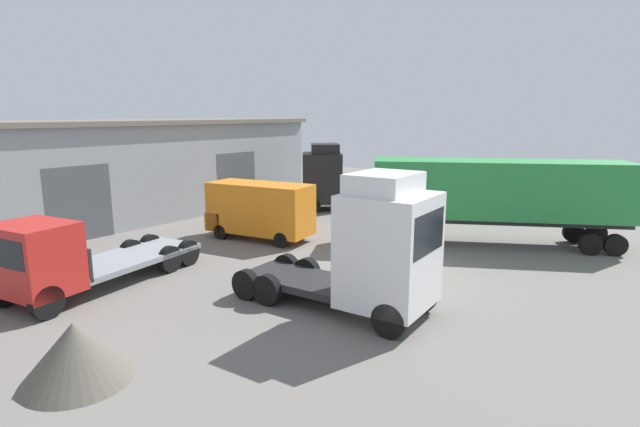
{
  "coord_description": "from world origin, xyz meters",
  "views": [
    {
      "loc": [
        -16.5,
        -9.18,
        6.02
      ],
      "look_at": [
        0.87,
        4.18,
        1.6
      ],
      "focal_mm": 28.0,
      "sensor_mm": 36.0,
      "label": 1
    }
  ],
  "objects_px": {
    "tractor_unit_black": "(329,179)",
    "gravel_pile": "(75,352)",
    "tractor_unit_white": "(375,250)",
    "flatbed_truck_red": "(66,259)",
    "container_trailer_green": "(499,191)",
    "traffic_cone": "(365,261)",
    "delivery_van_orange": "(258,209)"
  },
  "relations": [
    {
      "from": "tractor_unit_black",
      "to": "gravel_pile",
      "type": "xyz_separation_m",
      "value": [
        -20.2,
        -7.82,
        -1.25
      ]
    },
    {
      "from": "tractor_unit_black",
      "to": "traffic_cone",
      "type": "xyz_separation_m",
      "value": [
        -8.95,
        -8.42,
        -1.7
      ]
    },
    {
      "from": "flatbed_truck_red",
      "to": "container_trailer_green",
      "type": "bearing_deg",
      "value": 139.92
    },
    {
      "from": "tractor_unit_white",
      "to": "gravel_pile",
      "type": "xyz_separation_m",
      "value": [
        -7.35,
        3.43,
        -1.35
      ]
    },
    {
      "from": "container_trailer_green",
      "to": "tractor_unit_black",
      "type": "relative_size",
      "value": 1.75
    },
    {
      "from": "gravel_pile",
      "to": "tractor_unit_black",
      "type": "bearing_deg",
      "value": 21.17
    },
    {
      "from": "tractor_unit_white",
      "to": "gravel_pile",
      "type": "relative_size",
      "value": 2.58
    },
    {
      "from": "delivery_van_orange",
      "to": "gravel_pile",
      "type": "xyz_separation_m",
      "value": [
        -11.98,
        -5.98,
        -0.77
      ]
    },
    {
      "from": "container_trailer_green",
      "to": "tractor_unit_black",
      "type": "bearing_deg",
      "value": -39.88
    },
    {
      "from": "tractor_unit_white",
      "to": "tractor_unit_black",
      "type": "bearing_deg",
      "value": 127.27
    },
    {
      "from": "tractor_unit_black",
      "to": "flatbed_truck_red",
      "type": "relative_size",
      "value": 0.84
    },
    {
      "from": "tractor_unit_black",
      "to": "tractor_unit_white",
      "type": "bearing_deg",
      "value": 91.09
    },
    {
      "from": "flatbed_truck_red",
      "to": "traffic_cone",
      "type": "xyz_separation_m",
      "value": [
        8.75,
        -6.06,
        -1.06
      ]
    },
    {
      "from": "flatbed_truck_red",
      "to": "gravel_pile",
      "type": "height_order",
      "value": "flatbed_truck_red"
    },
    {
      "from": "delivery_van_orange",
      "to": "flatbed_truck_red",
      "type": "xyz_separation_m",
      "value": [
        -9.48,
        -0.53,
        -0.16
      ]
    },
    {
      "from": "gravel_pile",
      "to": "tractor_unit_white",
      "type": "bearing_deg",
      "value": -25.03
    },
    {
      "from": "flatbed_truck_red",
      "to": "traffic_cone",
      "type": "distance_m",
      "value": 10.69
    },
    {
      "from": "traffic_cone",
      "to": "gravel_pile",
      "type": "bearing_deg",
      "value": 176.93
    },
    {
      "from": "container_trailer_green",
      "to": "delivery_van_orange",
      "type": "bearing_deg",
      "value": 3.28
    },
    {
      "from": "tractor_unit_black",
      "to": "gravel_pile",
      "type": "height_order",
      "value": "tractor_unit_black"
    },
    {
      "from": "traffic_cone",
      "to": "tractor_unit_black",
      "type": "bearing_deg",
      "value": 43.28
    },
    {
      "from": "gravel_pile",
      "to": "traffic_cone",
      "type": "xyz_separation_m",
      "value": [
        11.25,
        -0.6,
        -0.45
      ]
    },
    {
      "from": "tractor_unit_white",
      "to": "container_trailer_green",
      "type": "relative_size",
      "value": 0.59
    },
    {
      "from": "tractor_unit_black",
      "to": "flatbed_truck_red",
      "type": "distance_m",
      "value": 17.86
    },
    {
      "from": "container_trailer_green",
      "to": "flatbed_truck_red",
      "type": "distance_m",
      "value": 17.9
    },
    {
      "from": "tractor_unit_white",
      "to": "flatbed_truck_red",
      "type": "relative_size",
      "value": 0.87
    },
    {
      "from": "container_trailer_green",
      "to": "gravel_pile",
      "type": "height_order",
      "value": "container_trailer_green"
    },
    {
      "from": "container_trailer_green",
      "to": "flatbed_truck_red",
      "type": "xyz_separation_m",
      "value": [
        -15.41,
        9.03,
        -1.2
      ]
    },
    {
      "from": "flatbed_truck_red",
      "to": "gravel_pile",
      "type": "bearing_deg",
      "value": 55.62
    },
    {
      "from": "delivery_van_orange",
      "to": "gravel_pile",
      "type": "bearing_deg",
      "value": 106.29
    },
    {
      "from": "container_trailer_green",
      "to": "traffic_cone",
      "type": "xyz_separation_m",
      "value": [
        -6.66,
        2.97,
        -2.26
      ]
    },
    {
      "from": "delivery_van_orange",
      "to": "tractor_unit_white",
      "type": "bearing_deg",
      "value": 143.56
    }
  ]
}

